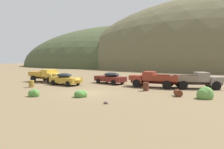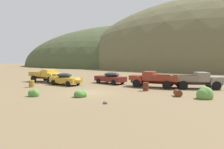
# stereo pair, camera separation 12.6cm
# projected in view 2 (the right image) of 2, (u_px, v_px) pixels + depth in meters

# --- Properties ---
(ground_plane) EXTENTS (300.00, 300.00, 0.00)m
(ground_plane) POSITION_uv_depth(u_px,v_px,m) (89.00, 93.00, 19.65)
(ground_plane) COLOR brown
(hill_far_left) EXTENTS (119.02, 79.56, 41.39)m
(hill_far_left) POSITION_uv_depth(u_px,v_px,m) (125.00, 66.00, 105.24)
(hill_far_left) COLOR #424C2D
(hill_far_left) RESTS_ON ground
(hill_center) EXTENTS (113.14, 67.49, 53.57)m
(hill_center) POSITION_uv_depth(u_px,v_px,m) (217.00, 69.00, 74.37)
(hill_center) COLOR brown
(hill_center) RESTS_ON ground
(truck_faded_yellow) EXTENTS (6.02, 2.98, 1.89)m
(truck_faded_yellow) POSITION_uv_depth(u_px,v_px,m) (49.00, 76.00, 29.01)
(truck_faded_yellow) COLOR brown
(truck_faded_yellow) RESTS_ON ground
(car_mustard) EXTENTS (4.67, 2.43, 1.57)m
(car_mustard) POSITION_uv_depth(u_px,v_px,m) (66.00, 79.00, 25.69)
(car_mustard) COLOR #B28928
(car_mustard) RESTS_ON ground
(car_oxblood) EXTENTS (5.14, 3.10, 1.57)m
(car_oxblood) POSITION_uv_depth(u_px,v_px,m) (109.00, 78.00, 27.45)
(car_oxblood) COLOR maroon
(car_oxblood) RESTS_ON ground
(truck_rust_red) EXTENTS (5.79, 2.44, 1.89)m
(truck_rust_red) POSITION_uv_depth(u_px,v_px,m) (150.00, 79.00, 23.87)
(truck_rust_red) COLOR #42140D
(truck_rust_red) RESTS_ON ground
(truck_primer_gray) EXTENTS (6.04, 3.70, 1.89)m
(truck_primer_gray) POSITION_uv_depth(u_px,v_px,m) (201.00, 80.00, 22.50)
(truck_primer_gray) COLOR #3D322D
(truck_primer_gray) RESTS_ON ground
(oil_drum_foreground) EXTENTS (0.67, 0.67, 0.84)m
(oil_drum_foreground) POSITION_uv_depth(u_px,v_px,m) (32.00, 84.00, 23.76)
(oil_drum_foreground) COLOR olive
(oil_drum_foreground) RESTS_ON ground
(oil_drum_spare) EXTENTS (0.89, 1.02, 0.60)m
(oil_drum_spare) POSITION_uv_depth(u_px,v_px,m) (178.00, 93.00, 17.79)
(oil_drum_spare) COLOR #5B2819
(oil_drum_spare) RESTS_ON ground
(oil_drum_by_truck) EXTENTS (0.63, 0.63, 0.92)m
(oil_drum_by_truck) POSITION_uv_depth(u_px,v_px,m) (146.00, 87.00, 20.91)
(oil_drum_by_truck) COLOR #5B2819
(oil_drum_by_truck) RESTS_ON ground
(bush_near_barrel) EXTENTS (1.36, 1.27, 1.33)m
(bush_near_barrel) POSITION_uv_depth(u_px,v_px,m) (205.00, 95.00, 16.63)
(bush_near_barrel) COLOR #5B8E42
(bush_near_barrel) RESTS_ON ground
(bush_between_trucks) EXTENTS (1.10, 0.89, 0.87)m
(bush_between_trucks) POSITION_uv_depth(u_px,v_px,m) (34.00, 94.00, 17.79)
(bush_between_trucks) COLOR #4C8438
(bush_between_trucks) RESTS_ON ground
(bush_front_left) EXTENTS (1.11, 1.14, 0.80)m
(bush_front_left) POSITION_uv_depth(u_px,v_px,m) (81.00, 94.00, 17.52)
(bush_front_left) COLOR #4C8438
(bush_front_left) RESTS_ON ground
(rock_small) EXTENTS (0.37, 0.33, 0.22)m
(rock_small) POSITION_uv_depth(u_px,v_px,m) (105.00, 102.00, 14.73)
(rock_small) COLOR #735A61
(rock_small) RESTS_ON ground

